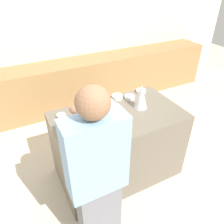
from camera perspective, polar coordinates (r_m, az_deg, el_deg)
ground_plane at (r=3.06m, az=1.42°, el=-14.98°), size 12.00×12.00×0.00m
wall_back at (r=4.25m, az=-13.60°, el=18.99°), size 8.00×0.05×2.60m
back_cabinet_block at (r=4.24m, az=-10.91°, el=6.89°), size 6.00×0.60×0.89m
kitchen_island at (r=2.74m, az=1.55°, el=-8.62°), size 1.48×0.85×0.91m
baking_tray at (r=2.37m, az=-1.46°, el=-1.96°), size 0.37×0.27×0.01m
gingerbread_house at (r=2.31m, az=-1.49°, el=0.31°), size 0.18×0.16×0.27m
decorative_tree at (r=2.53m, az=7.61°, el=4.03°), size 0.16×0.16×0.30m
candy_bowl_near_tray_left at (r=2.93m, az=7.58°, el=5.47°), size 0.13×0.13×0.04m
candy_bowl_beside_tree at (r=2.47m, az=-13.14°, el=-0.96°), size 0.10×0.10×0.04m
candy_bowl_behind_tray at (r=2.76m, az=4.65°, el=3.91°), size 0.13×0.13×0.04m
candy_bowl_far_left at (r=2.42m, az=-9.21°, el=-1.07°), size 0.12×0.12×0.04m
candy_bowl_far_right at (r=2.35m, az=-12.04°, el=-2.59°), size 0.12×0.12×0.04m
candy_bowl_front_corner at (r=2.63m, az=-3.26°, el=2.45°), size 0.13×0.13×0.05m
candy_bowl_near_tray_right at (r=2.76m, az=1.37°, el=4.04°), size 0.14×0.14×0.05m
person at (r=1.80m, az=-3.92°, el=-17.58°), size 0.45×0.56×1.72m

